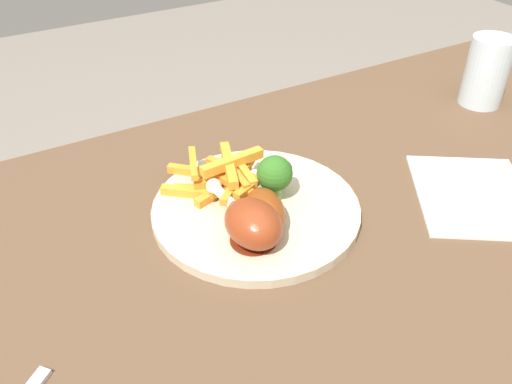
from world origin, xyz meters
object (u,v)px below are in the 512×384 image
Objects in this scene: dinner_plate at (256,209)px; chicken_drumstick_far at (250,221)px; dining_table at (317,284)px; chicken_drumstick_near at (264,210)px; water_glass at (487,71)px; broccoli_floret_front at (275,174)px; carrot_fries_pile at (228,178)px.

dinner_plate is 0.07m from chicken_drumstick_far.
dining_table is 0.16m from chicken_drumstick_near.
chicken_drumstick_far is at bearing 13.34° from water_glass.
dining_table is 0.17m from broccoli_floret_front.
chicken_drumstick_far is at bearing 54.29° from dinner_plate.
chicken_drumstick_far reaches higher than carrot_fries_pile.
dinner_plate is 2.27× the size of water_glass.
water_glass reaches higher than chicken_drumstick_near.
chicken_drumstick_far is (0.10, -0.01, 0.14)m from dining_table.
broccoli_floret_front is 0.43× the size of chicken_drumstick_far.
carrot_fries_pile is (0.04, -0.04, -0.01)m from broccoli_floret_front.
broccoli_floret_front reaches higher than dinner_plate.
chicken_drumstick_near is at bearing 44.55° from broccoli_floret_front.
dining_table is at bearing 128.63° from carrot_fries_pile.
broccoli_floret_front is (0.03, -0.06, 0.15)m from dining_table.
carrot_fries_pile is at bearing -51.37° from dining_table.
water_glass is at bearing -176.65° from carrot_fries_pile.
water_glass is (-0.47, -0.07, 0.05)m from dinner_plate.
dinner_plate is 1.71× the size of carrot_fries_pile.
broccoli_floret_front is 0.08m from chicken_drumstick_far.
carrot_fries_pile is 1.32× the size of water_glass.
broccoli_floret_front reaches higher than chicken_drumstick_far.
chicken_drumstick_far reaches higher than dining_table.
dining_table is 10.22× the size of chicken_drumstick_near.
broccoli_floret_front reaches higher than dining_table.
chicken_drumstick_far is 1.21× the size of water_glass.
dining_table is 0.45m from water_glass.
dinner_plate reaches higher than dining_table.
dinner_plate is 0.05m from carrot_fries_pile.
water_glass reaches higher than dining_table.
carrot_fries_pile is at bearing -40.77° from broccoli_floret_front.
water_glass reaches higher than broccoli_floret_front.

